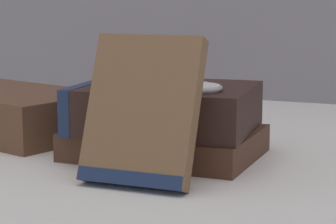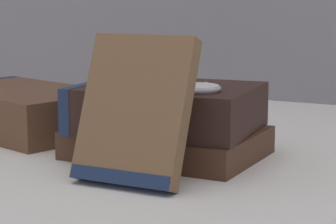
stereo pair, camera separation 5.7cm
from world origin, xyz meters
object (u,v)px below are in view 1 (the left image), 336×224
object	(u,v)px
book_flat_bottom	(161,142)
pocket_watch	(197,88)
book_flat_top	(161,107)
book_side_left	(4,112)
book_leaning_front	(137,116)
reading_glasses	(142,128)

from	to	relation	value
book_flat_bottom	pocket_watch	distance (m)	0.08
book_flat_top	book_side_left	xyz separation A→B (m)	(-0.22, 0.04, -0.02)
book_flat_top	book_leaning_front	distance (m)	0.11
reading_glasses	book_leaning_front	bearing A→B (deg)	-78.73
book_side_left	pocket_watch	distance (m)	0.28
book_flat_bottom	reading_glasses	bearing A→B (deg)	122.08
book_flat_top	reading_glasses	size ratio (longest dim) A/B	1.93
pocket_watch	book_flat_top	bearing A→B (deg)	152.48
book_flat_bottom	reading_glasses	xyz separation A→B (m)	(-0.08, 0.12, -0.01)
book_flat_top	reading_glasses	xyz separation A→B (m)	(-0.08, 0.12, -0.05)
book_leaning_front	pocket_watch	xyz separation A→B (m)	(0.03, 0.08, 0.02)
book_side_left	book_leaning_front	bearing A→B (deg)	-14.08
pocket_watch	book_flat_bottom	bearing A→B (deg)	150.85
book_flat_top	book_side_left	size ratio (longest dim) A/B	0.73
pocket_watch	book_side_left	bearing A→B (deg)	166.25
book_flat_bottom	reading_glasses	world-z (taller)	book_flat_bottom
book_leaning_front	pocket_watch	size ratio (longest dim) A/B	2.49
book_flat_top	book_side_left	distance (m)	0.23
book_flat_bottom	reading_glasses	distance (m)	0.15
book_side_left	pocket_watch	world-z (taller)	pocket_watch
pocket_watch	reading_glasses	distance (m)	0.21
book_flat_top	pocket_watch	size ratio (longest dim) A/B	3.55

